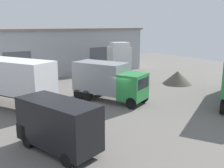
# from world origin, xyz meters

# --- Properties ---
(ground_plane) EXTENTS (60.00, 60.00, 0.00)m
(ground_plane) POSITION_xyz_m (0.00, 0.00, 0.00)
(ground_plane) COLOR slate
(warehouse_building) EXTENTS (25.64, 7.59, 6.16)m
(warehouse_building) POSITION_xyz_m (0.00, 17.54, 3.09)
(warehouse_building) COLOR #93999E
(warehouse_building) RESTS_ON ground_plane
(tractor_unit_white) EXTENTS (3.85, 7.16, 4.47)m
(tractor_unit_white) POSITION_xyz_m (6.17, 9.85, 2.10)
(tractor_unit_white) COLOR silver
(tractor_unit_white) RESTS_ON ground_plane
(box_truck_green) EXTENTS (5.01, 6.96, 3.40)m
(box_truck_green) POSITION_xyz_m (-0.62, 1.83, 1.89)
(box_truck_green) COLOR #28843D
(box_truck_green) RESTS_ON ground_plane
(delivery_van_black) EXTENTS (3.48, 5.32, 2.80)m
(delivery_van_black) POSITION_xyz_m (-7.94, -4.73, 1.51)
(delivery_van_black) COLOR black
(delivery_van_black) RESTS_ON ground_plane
(gravel_pile) EXTENTS (3.39, 3.39, 1.49)m
(gravel_pile) POSITION_xyz_m (9.58, 3.27, 0.75)
(gravel_pile) COLOR #565147
(gravel_pile) RESTS_ON ground_plane
(oil_drum) EXTENTS (0.58, 0.58, 0.88)m
(oil_drum) POSITION_xyz_m (-7.49, -1.09, 0.44)
(oil_drum) COLOR #33519E
(oil_drum) RESTS_ON ground_plane
(traffic_cone) EXTENTS (0.40, 0.40, 0.55)m
(traffic_cone) POSITION_xyz_m (-4.59, -2.05, 0.25)
(traffic_cone) COLOR black
(traffic_cone) RESTS_ON ground_plane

